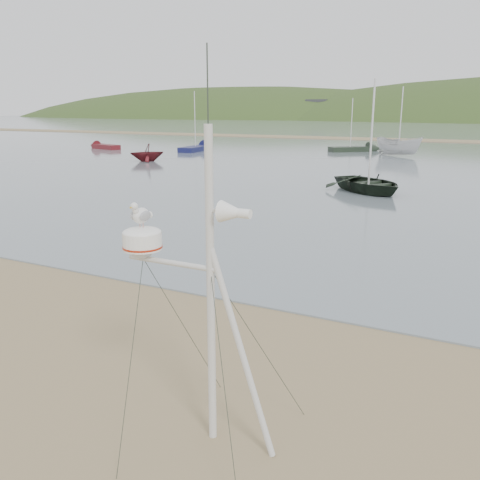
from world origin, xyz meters
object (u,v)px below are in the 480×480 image
at_px(sailboat_blue_near, 203,147).
at_px(sailboat_dark_mid, 362,149).
at_px(boat_dark, 371,147).
at_px(boat_white, 400,130).
at_px(boat_red, 147,145).
at_px(dinghy_red_far, 100,146).
at_px(mast_rig, 206,355).

xyz_separation_m(sailboat_blue_near, sailboat_dark_mid, (15.85, 6.03, 0.00)).
bearing_deg(boat_dark, boat_white, 47.11).
bearing_deg(boat_red, boat_white, 79.73).
bearing_deg(sailboat_dark_mid, sailboat_blue_near, -159.16).
height_order(sailboat_dark_mid, dinghy_red_far, sailboat_dark_mid).
relative_size(boat_dark, boat_red, 1.69).
height_order(boat_white, dinghy_red_far, boat_white).
relative_size(boat_dark, boat_white, 0.99).
bearing_deg(sailboat_blue_near, sailboat_dark_mid, 20.84).
xyz_separation_m(boat_dark, dinghy_red_far, (-33.99, 17.18, -2.11)).
distance_m(boat_red, dinghy_red_far, 16.23).
bearing_deg(dinghy_red_far, mast_rig, -46.52).
relative_size(boat_dark, sailboat_dark_mid, 0.81).
bearing_deg(dinghy_red_far, boat_red, -34.25).
relative_size(mast_rig, sailboat_dark_mid, 0.87).
bearing_deg(boat_red, dinghy_red_far, -173.81).
relative_size(mast_rig, boat_dark, 1.08).
bearing_deg(boat_red, sailboat_dark_mid, 94.18).
bearing_deg(sailboat_blue_near, boat_white, 6.02).
bearing_deg(sailboat_blue_near, dinghy_red_far, -162.61).
xyz_separation_m(boat_dark, sailboat_dark_mid, (-6.91, 26.73, -2.10)).
xyz_separation_m(mast_rig, boat_red, (-23.55, 29.83, 0.21)).
xyz_separation_m(boat_dark, sailboat_blue_near, (-22.77, 20.70, -2.10)).
bearing_deg(boat_white, mast_rig, -151.37).
bearing_deg(sailboat_dark_mid, dinghy_red_far, -160.58).
bearing_deg(boat_red, sailboat_blue_near, 140.16).
bearing_deg(sailboat_dark_mid, boat_red, -126.27).
relative_size(mast_rig, boat_white, 1.06).
height_order(boat_red, boat_white, boat_white).
bearing_deg(dinghy_red_far, boat_white, 10.18).
xyz_separation_m(boat_white, dinghy_red_far, (-31.42, -5.64, -2.15)).
distance_m(mast_rig, dinghy_red_far, 53.68).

